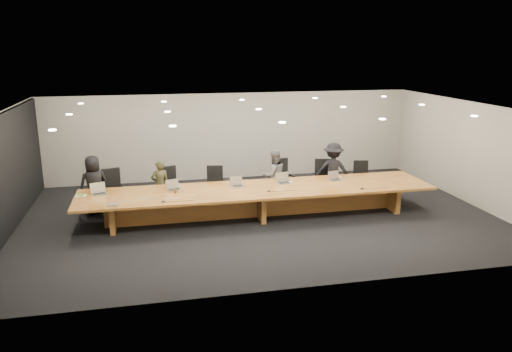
{
  "coord_description": "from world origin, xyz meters",
  "views": [
    {
      "loc": [
        -2.66,
        -11.91,
        4.29
      ],
      "look_at": [
        0.0,
        0.3,
        1.0
      ],
      "focal_mm": 35.0,
      "sensor_mm": 36.0,
      "label": 1
    }
  ],
  "objects_px": {
    "person_b": "(160,185)",
    "amber_mug": "(175,191)",
    "laptop_a": "(99,189)",
    "paper_cup_near": "(291,183)",
    "chair_mid_right": "(284,179)",
    "av_box": "(113,205)",
    "chair_far_left": "(114,191)",
    "laptop_c": "(238,182)",
    "mic_center": "(269,191)",
    "water_bottle": "(179,188)",
    "mic_left": "(163,201)",
    "laptop_d": "(284,178)",
    "laptop_e": "(336,176)",
    "person_a": "(94,185)",
    "paper_cup_far": "(341,178)",
    "chair_left": "(171,188)",
    "mic_right": "(362,188)",
    "person_d": "(333,170)",
    "chair_mid_left": "(215,185)",
    "chair_right": "(323,179)",
    "laptop_b": "(174,185)",
    "person_c": "(274,175)",
    "conference_table": "(258,197)"
  },
  "relations": [
    {
      "from": "chair_far_left",
      "to": "amber_mug",
      "type": "relative_size",
      "value": 13.15
    },
    {
      "from": "laptop_b",
      "to": "mic_right",
      "type": "height_order",
      "value": "laptop_b"
    },
    {
      "from": "conference_table",
      "to": "amber_mug",
      "type": "distance_m",
      "value": 2.11
    },
    {
      "from": "person_d",
      "to": "paper_cup_far",
      "type": "height_order",
      "value": "person_d"
    },
    {
      "from": "chair_far_left",
      "to": "laptop_d",
      "type": "bearing_deg",
      "value": -26.73
    },
    {
      "from": "amber_mug",
      "to": "av_box",
      "type": "xyz_separation_m",
      "value": [
        -1.45,
        -0.67,
        -0.03
      ]
    },
    {
      "from": "person_b",
      "to": "amber_mug",
      "type": "relative_size",
      "value": 15.1
    },
    {
      "from": "laptop_b",
      "to": "laptop_d",
      "type": "distance_m",
      "value": 2.87
    },
    {
      "from": "chair_far_left",
      "to": "chair_left",
      "type": "bearing_deg",
      "value": -16.87
    },
    {
      "from": "laptop_b",
      "to": "person_c",
      "type": "bearing_deg",
      "value": -0.62
    },
    {
      "from": "person_b",
      "to": "mic_left",
      "type": "bearing_deg",
      "value": 81.11
    },
    {
      "from": "chair_mid_left",
      "to": "laptop_d",
      "type": "distance_m",
      "value": 2.0
    },
    {
      "from": "chair_left",
      "to": "laptop_d",
      "type": "xyz_separation_m",
      "value": [
        2.92,
        -0.83,
        0.32
      ]
    },
    {
      "from": "laptop_d",
      "to": "amber_mug",
      "type": "distance_m",
      "value": 2.87
    },
    {
      "from": "chair_far_left",
      "to": "laptop_b",
      "type": "xyz_separation_m",
      "value": [
        1.53,
        -0.89,
        0.3
      ]
    },
    {
      "from": "laptop_a",
      "to": "mic_center",
      "type": "distance_m",
      "value": 4.16
    },
    {
      "from": "person_d",
      "to": "laptop_b",
      "type": "distance_m",
      "value": 4.68
    },
    {
      "from": "person_a",
      "to": "paper_cup_far",
      "type": "distance_m",
      "value": 6.54
    },
    {
      "from": "chair_far_left",
      "to": "person_c",
      "type": "xyz_separation_m",
      "value": [
        4.37,
        0.04,
        0.16
      ]
    },
    {
      "from": "person_c",
      "to": "laptop_c",
      "type": "xyz_separation_m",
      "value": [
        -1.2,
        -0.95,
        0.14
      ]
    },
    {
      "from": "chair_far_left",
      "to": "laptop_a",
      "type": "relative_size",
      "value": 3.19
    },
    {
      "from": "person_a",
      "to": "laptop_d",
      "type": "xyz_separation_m",
      "value": [
        4.88,
        -0.86,
        0.12
      ]
    },
    {
      "from": "person_b",
      "to": "person_d",
      "type": "bearing_deg",
      "value": 170.75
    },
    {
      "from": "laptop_a",
      "to": "av_box",
      "type": "relative_size",
      "value": 1.6
    },
    {
      "from": "chair_left",
      "to": "water_bottle",
      "type": "height_order",
      "value": "chair_left"
    },
    {
      "from": "laptop_d",
      "to": "paper_cup_far",
      "type": "relative_size",
      "value": 4.09
    },
    {
      "from": "chair_far_left",
      "to": "paper_cup_far",
      "type": "bearing_deg",
      "value": -23.61
    },
    {
      "from": "chair_mid_left",
      "to": "mic_center",
      "type": "bearing_deg",
      "value": -45.49
    },
    {
      "from": "person_c",
      "to": "av_box",
      "type": "xyz_separation_m",
      "value": [
        -4.26,
        -1.87,
        0.03
      ]
    },
    {
      "from": "person_b",
      "to": "mic_left",
      "type": "relative_size",
      "value": 11.94
    },
    {
      "from": "chair_mid_right",
      "to": "mic_right",
      "type": "xyz_separation_m",
      "value": [
        1.54,
        -1.88,
        0.17
      ]
    },
    {
      "from": "chair_far_left",
      "to": "mic_right",
      "type": "height_order",
      "value": "chair_far_left"
    },
    {
      "from": "person_b",
      "to": "water_bottle",
      "type": "relative_size",
      "value": 6.13
    },
    {
      "from": "chair_left",
      "to": "chair_mid_left",
      "type": "bearing_deg",
      "value": -9.78
    },
    {
      "from": "water_bottle",
      "to": "mic_left",
      "type": "distance_m",
      "value": 0.81
    },
    {
      "from": "laptop_a",
      "to": "laptop_e",
      "type": "height_order",
      "value": "laptop_a"
    },
    {
      "from": "chair_far_left",
      "to": "mic_center",
      "type": "relative_size",
      "value": 11.11
    },
    {
      "from": "mic_right",
      "to": "laptop_a",
      "type": "bearing_deg",
      "value": 172.11
    },
    {
      "from": "laptop_a",
      "to": "paper_cup_near",
      "type": "xyz_separation_m",
      "value": [
        4.82,
        -0.15,
        -0.1
      ]
    },
    {
      "from": "chair_mid_right",
      "to": "amber_mug",
      "type": "distance_m",
      "value": 3.37
    },
    {
      "from": "chair_mid_right",
      "to": "chair_far_left",
      "type": "bearing_deg",
      "value": 166.2
    },
    {
      "from": "paper_cup_near",
      "to": "water_bottle",
      "type": "bearing_deg",
      "value": -178.17
    },
    {
      "from": "chair_mid_left",
      "to": "amber_mug",
      "type": "bearing_deg",
      "value": -123.07
    },
    {
      "from": "mic_center",
      "to": "water_bottle",
      "type": "bearing_deg",
      "value": 170.48
    },
    {
      "from": "chair_left",
      "to": "amber_mug",
      "type": "xyz_separation_m",
      "value": [
        0.07,
        -1.13,
        0.22
      ]
    },
    {
      "from": "chair_right",
      "to": "paper_cup_far",
      "type": "relative_size",
      "value": 12.69
    },
    {
      "from": "laptop_c",
      "to": "mic_center",
      "type": "height_order",
      "value": "laptop_c"
    },
    {
      "from": "laptop_a",
      "to": "paper_cup_far",
      "type": "xyz_separation_m",
      "value": [
        6.28,
        0.04,
        -0.1
      ]
    },
    {
      "from": "chair_right",
      "to": "laptop_a",
      "type": "xyz_separation_m",
      "value": [
        -6.09,
        -0.9,
        0.33
      ]
    },
    {
      "from": "mic_left",
      "to": "mic_center",
      "type": "xyz_separation_m",
      "value": [
        2.61,
        0.32,
        -0.0
      ]
    }
  ]
}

